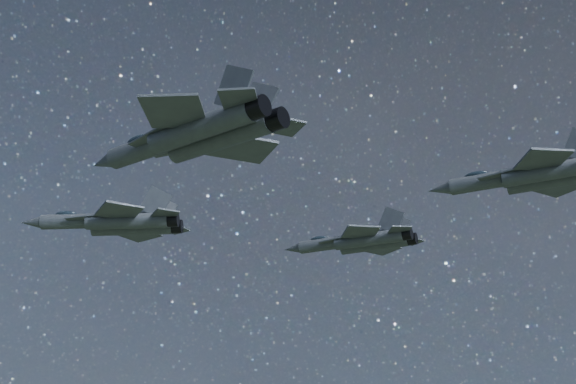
# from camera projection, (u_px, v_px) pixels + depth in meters

# --- Properties ---
(jet_lead) EXTENTS (17.65, 12.12, 4.43)m
(jet_lead) POSITION_uv_depth(u_px,v_px,m) (117.00, 222.00, 81.88)
(jet_lead) COLOR #393F47
(jet_left) EXTENTS (15.23, 10.58, 3.83)m
(jet_left) POSITION_uv_depth(u_px,v_px,m) (361.00, 241.00, 83.07)
(jet_left) COLOR #393F47
(jet_right) EXTENTS (18.81, 12.57, 4.77)m
(jet_right) POSITION_uv_depth(u_px,v_px,m) (196.00, 134.00, 58.05)
(jet_right) COLOR #393F47
(jet_slot) EXTENTS (15.79, 10.89, 3.96)m
(jet_slot) POSITION_uv_depth(u_px,v_px,m) (536.00, 175.00, 64.92)
(jet_slot) COLOR #393F47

